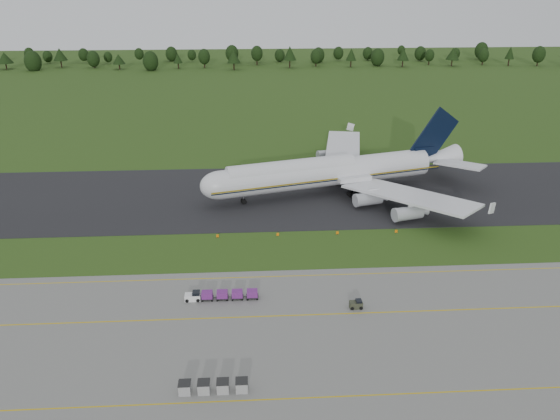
{
  "coord_description": "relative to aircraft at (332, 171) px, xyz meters",
  "views": [
    {
      "loc": [
        -0.04,
        -92.96,
        49.12
      ],
      "look_at": [
        5.52,
        2.0,
        7.53
      ],
      "focal_mm": 35.0,
      "sensor_mm": 36.0,
      "label": 1
    }
  ],
  "objects": [
    {
      "name": "baggage_train",
      "position": [
        -24.79,
        -45.89,
        -4.57
      ],
      "size": [
        11.92,
        1.52,
        1.47
      ],
      "color": "white",
      "rests_on": "apron"
    },
    {
      "name": "apron",
      "position": [
        -19.49,
        -63.19,
        -5.38
      ],
      "size": [
        300.0,
        52.0,
        0.06
      ],
      "primitive_type": "cube",
      "color": "slate",
      "rests_on": "ground"
    },
    {
      "name": "taxiway",
      "position": [
        -19.49,
        -1.19,
        -5.37
      ],
      "size": [
        300.0,
        40.0,
        0.08
      ],
      "primitive_type": "cube",
      "color": "black",
      "rests_on": "ground"
    },
    {
      "name": "tree_line",
      "position": [
        -27.37,
        190.23,
        0.59
      ],
      "size": [
        527.83,
        22.71,
        11.78
      ],
      "color": "black",
      "rests_on": "ground"
    },
    {
      "name": "apron_markings",
      "position": [
        -19.49,
        -56.17,
        -5.34
      ],
      "size": [
        300.0,
        30.2,
        0.01
      ],
      "color": "#C4A30B",
      "rests_on": "apron"
    },
    {
      "name": "utility_cart",
      "position": [
        -3.18,
        -49.67,
        -4.81
      ],
      "size": [
        2.04,
        1.41,
        1.11
      ],
      "color": "#313425",
      "rests_on": "apron"
    },
    {
      "name": "edge_markers",
      "position": [
        -8.08,
        -22.99,
        -5.14
      ],
      "size": [
        37.04,
        0.3,
        0.6
      ],
      "color": "orange",
      "rests_on": "ground"
    },
    {
      "name": "uld_row",
      "position": [
        -24.8,
        -67.35,
        -4.56
      ],
      "size": [
        8.8,
        1.6,
        1.58
      ],
      "color": "#979797",
      "rests_on": "apron"
    },
    {
      "name": "ground",
      "position": [
        -19.49,
        -29.19,
        -5.41
      ],
      "size": [
        600.0,
        600.0,
        0.0
      ],
      "primitive_type": "plane",
      "color": "#274414",
      "rests_on": "ground"
    },
    {
      "name": "aircraft",
      "position": [
        0.0,
        0.0,
        0.0
      ],
      "size": [
        67.39,
        63.48,
        18.94
      ],
      "color": "silver",
      "rests_on": "ground"
    }
  ]
}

